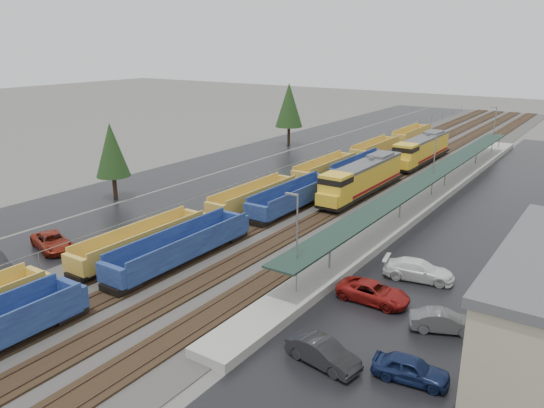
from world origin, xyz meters
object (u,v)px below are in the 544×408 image
at_px(parked_car_east_d, 411,369).
at_px(parked_car_west_c, 52,242).
at_px(parked_car_east_b, 373,292).
at_px(parked_car_east_e, 443,321).
at_px(locomotive_lead, 361,179).
at_px(well_string_blue, 182,249).
at_px(parked_car_east_a, 323,353).
at_px(parked_car_east_c, 419,270).
at_px(locomotive_trail, 421,150).
at_px(well_string_yellow, 254,198).

bearing_deg(parked_car_east_d, parked_car_west_c, 81.47).
relative_size(parked_car_east_b, parked_car_east_d, 1.24).
bearing_deg(parked_car_east_e, locomotive_lead, 10.65).
xyz_separation_m(well_string_blue, parked_car_east_a, (16.99, -6.26, -0.48)).
xyz_separation_m(parked_car_east_b, parked_car_east_d, (5.51, -7.45, -0.01)).
height_order(parked_car_west_c, parked_car_east_a, parked_car_east_a).
height_order(parked_car_east_c, parked_car_east_e, parked_car_east_c).
relative_size(parked_car_east_a, parked_car_east_e, 1.09).
height_order(locomotive_trail, parked_car_east_c, locomotive_trail).
relative_size(locomotive_trail, parked_car_east_e, 4.45).
bearing_deg(parked_car_west_c, well_string_yellow, -4.74).
relative_size(locomotive_trail, parked_car_east_d, 4.45).
relative_size(well_string_yellow, parked_car_east_a, 24.76).
distance_m(locomotive_trail, well_string_blue, 47.73).
xyz_separation_m(parked_car_west_c, parked_car_east_d, (33.40, -0.49, -0.03)).
distance_m(parked_car_west_c, parked_car_east_e, 33.78).
relative_size(parked_car_east_d, parked_car_east_e, 1.00).
xyz_separation_m(locomotive_trail, well_string_yellow, (-8.00, -31.66, -1.13)).
bearing_deg(parked_car_east_b, parked_car_east_a, -174.99).
distance_m(locomotive_lead, parked_car_east_b, 26.96).
bearing_deg(parked_car_east_c, parked_car_east_a, 166.29).
height_order(locomotive_trail, parked_car_east_a, locomotive_trail).
height_order(locomotive_lead, well_string_blue, locomotive_lead).
distance_m(locomotive_lead, well_string_yellow, 13.38).
bearing_deg(well_string_yellow, locomotive_lead, 53.11).
distance_m(locomotive_lead, parked_car_east_c, 23.06).
bearing_deg(parked_car_east_c, locomotive_trail, 7.87).
bearing_deg(well_string_blue, locomotive_lead, 81.43).
bearing_deg(parked_car_east_e, well_string_yellow, 36.11).
bearing_deg(parked_car_east_c, parked_car_east_e, -160.15).
xyz_separation_m(parked_car_west_c, parked_car_east_a, (28.66, -1.87, 0.01)).
xyz_separation_m(parked_car_east_a, parked_car_east_d, (4.74, 1.38, -0.04)).
bearing_deg(parked_car_east_b, parked_car_east_e, -102.65).
bearing_deg(locomotive_lead, parked_car_east_a, -68.40).
distance_m(parked_car_east_b, parked_car_east_e, 5.54).
relative_size(well_string_yellow, parked_car_east_b, 21.77).
xyz_separation_m(locomotive_lead, parked_car_east_b, (12.22, -23.98, -1.56)).
bearing_deg(well_string_blue, parked_car_east_a, -20.22).
relative_size(well_string_yellow, parked_car_east_d, 26.98).
height_order(locomotive_lead, parked_car_east_e, locomotive_lead).
height_order(parked_car_east_b, parked_car_east_c, parked_car_east_c).
bearing_deg(parked_car_east_c, well_string_yellow, 58.82).
relative_size(parked_car_east_a, parked_car_east_b, 0.88).
bearing_deg(parked_car_east_a, locomotive_lead, 30.90).
xyz_separation_m(locomotive_lead, parked_car_east_d, (17.72, -31.43, -1.57)).
relative_size(parked_car_east_a, parked_car_east_d, 1.09).
bearing_deg(parked_car_east_b, parked_car_east_d, -143.51).
distance_m(well_string_yellow, parked_car_east_d, 33.06).
bearing_deg(well_string_yellow, locomotive_trail, 75.82).
xyz_separation_m(locomotive_trail, well_string_blue, (-4.00, -47.55, -1.05)).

